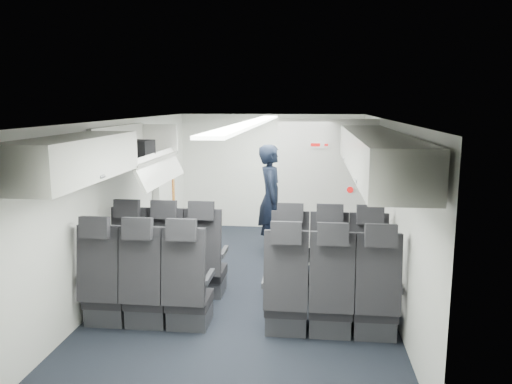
% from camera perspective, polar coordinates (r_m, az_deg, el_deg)
% --- Properties ---
extents(cabin_shell, '(3.41, 6.01, 2.16)m').
position_cam_1_polar(cabin_shell, '(6.47, -0.39, -0.85)').
color(cabin_shell, black).
rests_on(cabin_shell, ground).
extents(seat_row_front, '(3.33, 0.56, 1.24)m').
position_cam_1_polar(seat_row_front, '(6.14, -0.98, -8.42)').
color(seat_row_front, black).
rests_on(seat_row_front, cabin_shell).
extents(seat_row_mid, '(3.33, 0.56, 1.24)m').
position_cam_1_polar(seat_row_mid, '(5.30, -2.25, -11.51)').
color(seat_row_mid, black).
rests_on(seat_row_mid, cabin_shell).
extents(overhead_bin_left_rear, '(0.53, 1.80, 0.40)m').
position_cam_1_polar(overhead_bin_left_rear, '(4.84, -20.09, 3.60)').
color(overhead_bin_left_rear, silver).
rests_on(overhead_bin_left_rear, cabin_shell).
extents(overhead_bin_left_front_open, '(0.64, 1.70, 0.72)m').
position_cam_1_polar(overhead_bin_left_front_open, '(6.47, -13.50, 4.36)').
color(overhead_bin_left_front_open, '#9E9E93').
rests_on(overhead_bin_left_front_open, cabin_shell).
extents(overhead_bin_right_rear, '(0.53, 1.80, 0.40)m').
position_cam_1_polar(overhead_bin_right_rear, '(4.38, 14.89, 3.25)').
color(overhead_bin_right_rear, silver).
rests_on(overhead_bin_right_rear, cabin_shell).
extents(overhead_bin_right_front, '(0.53, 1.70, 0.40)m').
position_cam_1_polar(overhead_bin_right_front, '(6.11, 12.52, 5.23)').
color(overhead_bin_right_front, silver).
rests_on(overhead_bin_right_front, cabin_shell).
extents(bulkhead_partition, '(1.40, 0.15, 2.13)m').
position_cam_1_polar(bulkhead_partition, '(7.22, 8.11, -0.17)').
color(bulkhead_partition, silver).
rests_on(bulkhead_partition, cabin_shell).
extents(galley_unit, '(0.85, 0.52, 1.90)m').
position_cam_1_polar(galley_unit, '(9.14, 7.57, 1.21)').
color(galley_unit, '#939399').
rests_on(galley_unit, cabin_shell).
extents(boarding_door, '(0.12, 1.27, 1.86)m').
position_cam_1_polar(boarding_door, '(8.33, -10.38, 0.30)').
color(boarding_door, silver).
rests_on(boarding_door, cabin_shell).
extents(flight_attendant, '(0.46, 0.66, 1.72)m').
position_cam_1_polar(flight_attendant, '(7.89, 1.75, -0.79)').
color(flight_attendant, black).
rests_on(flight_attendant, ground).
extents(carry_on_bag, '(0.44, 0.34, 0.24)m').
position_cam_1_polar(carry_on_bag, '(6.41, -13.58, 4.71)').
color(carry_on_bag, black).
rests_on(carry_on_bag, overhead_bin_left_front_open).
extents(papers, '(0.17, 0.08, 0.12)m').
position_cam_1_polar(papers, '(7.79, 3.12, 0.77)').
color(papers, white).
rests_on(papers, flight_attendant).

